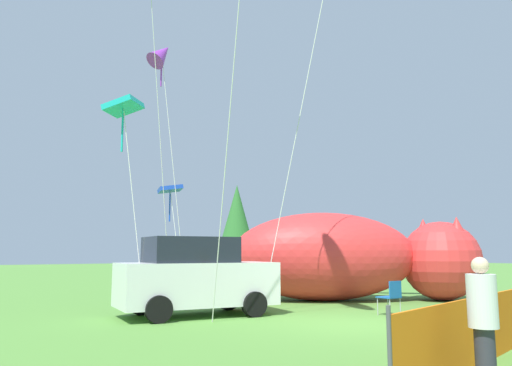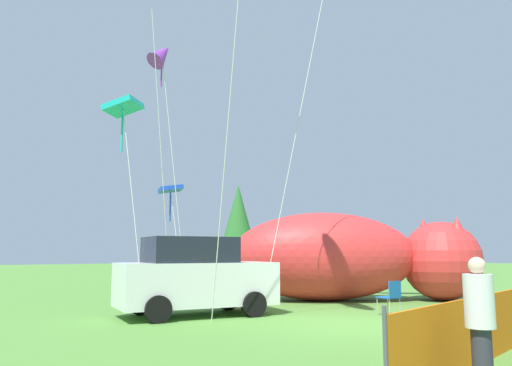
# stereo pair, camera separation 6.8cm
# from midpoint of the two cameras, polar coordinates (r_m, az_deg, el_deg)

# --- Properties ---
(ground_plane) EXTENTS (120.00, 120.00, 0.00)m
(ground_plane) POSITION_cam_midpoint_polar(r_m,az_deg,el_deg) (12.11, 11.38, -15.56)
(ground_plane) COLOR #548C38
(parked_car) EXTENTS (4.23, 2.33, 2.03)m
(parked_car) POSITION_cam_midpoint_polar(r_m,az_deg,el_deg) (13.35, -7.08, -10.60)
(parked_car) COLOR white
(parked_car) RESTS_ON ground
(folding_chair) EXTENTS (0.49, 0.49, 0.90)m
(folding_chair) POSITION_cam_midpoint_polar(r_m,az_deg,el_deg) (13.80, 15.08, -12.22)
(folding_chair) COLOR #1959A5
(folding_chair) RESTS_ON ground
(inflatable_cat) EXTENTS (8.22, 6.57, 2.99)m
(inflatable_cat) POSITION_cam_midpoint_polar(r_m,az_deg,el_deg) (17.57, 10.60, -8.61)
(inflatable_cat) COLOR red
(inflatable_cat) RESTS_ON ground
(safety_fence) EXTENTS (8.01, 2.08, 1.09)m
(safety_fence) POSITION_cam_midpoint_polar(r_m,az_deg,el_deg) (9.57, 26.17, -14.05)
(safety_fence) COLOR orange
(safety_fence) RESTS_ON ground
(spectator_in_grey_shirt) EXTENTS (0.35, 0.35, 1.60)m
(spectator_in_grey_shirt) POSITION_cam_midpoint_polar(r_m,az_deg,el_deg) (6.73, 24.26, -13.90)
(spectator_in_grey_shirt) COLOR #2D2D38
(spectator_in_grey_shirt) RESTS_ON ground
(kite_blue_box) EXTENTS (1.12, 1.74, 4.30)m
(kite_blue_box) POSITION_cam_midpoint_polar(r_m,az_deg,el_deg) (20.26, -9.86, -0.85)
(kite_blue_box) COLOR silver
(kite_blue_box) RESTS_ON ground
(kite_teal_diamond) EXTENTS (1.28, 1.51, 5.93)m
(kite_teal_diamond) POSITION_cam_midpoint_polar(r_m,az_deg,el_deg) (14.72, -15.04, 8.10)
(kite_teal_diamond) COLOR silver
(kite_teal_diamond) RESTS_ON ground
(kite_purple_delta) EXTENTS (1.44, 1.57, 9.86)m
(kite_purple_delta) POSITION_cam_midpoint_polar(r_m,az_deg,el_deg) (20.24, -10.81, 14.15)
(kite_purple_delta) COLOR silver
(kite_purple_delta) RESTS_ON ground
(horizon_tree_east) EXTENTS (3.56, 3.56, 8.50)m
(horizon_tree_east) POSITION_cam_midpoint_polar(r_m,az_deg,el_deg) (51.51, -2.25, -3.84)
(horizon_tree_east) COLOR brown
(horizon_tree_east) RESTS_ON ground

